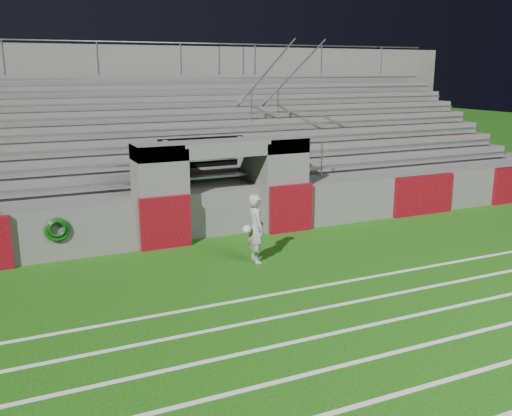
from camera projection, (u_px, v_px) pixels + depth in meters
name	position (u px, v px, depth m)	size (l,w,h in m)	color
ground	(282.00, 274.00, 12.70)	(90.00, 90.00, 0.00)	#19520D
field_markings	(439.00, 382.00, 8.29)	(28.00, 8.09, 0.01)	white
stadium_structure	(175.00, 159.00, 19.38)	(26.00, 8.48, 5.42)	#595654
goalkeeper_with_ball	(256.00, 228.00, 13.34)	(0.60, 0.63, 1.64)	#A0A4A9
hose_coil	(57.00, 229.00, 13.31)	(0.59, 0.15, 0.59)	#0D430D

